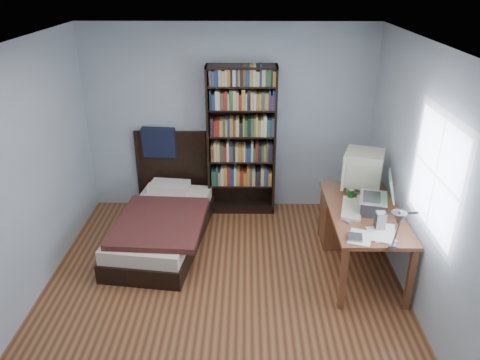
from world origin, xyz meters
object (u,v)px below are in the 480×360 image
at_px(keyboard, 351,209).
at_px(bookshelf, 241,141).
at_px(crt_monitor, 362,168).
at_px(laptop, 375,202).
at_px(soda_can, 351,195).
at_px(desk, 354,218).
at_px(speaker, 380,221).
at_px(bed, 163,220).
at_px(desk_lamp, 398,221).

distance_m(keyboard, bookshelf, 1.85).
bearing_deg(bookshelf, crt_monitor, -32.85).
distance_m(laptop, soda_can, 0.35).
height_order(desk, soda_can, soda_can).
relative_size(crt_monitor, soda_can, 4.30).
bearing_deg(soda_can, speaker, -75.67).
bearing_deg(bed, crt_monitor, -2.48).
bearing_deg(desk_lamp, speaker, 82.32).
distance_m(desk_lamp, keyboard, 1.23).
distance_m(laptop, bookshelf, 2.02).
xyz_separation_m(soda_can, bookshelf, (-1.23, 1.15, 0.21)).
distance_m(crt_monitor, bookshelf, 1.65).
height_order(crt_monitor, bed, crt_monitor).
xyz_separation_m(laptop, speaker, (-0.03, -0.34, -0.03)).
height_order(desk_lamp, keyboard, desk_lamp).
height_order(desk, bed, bed).
bearing_deg(crt_monitor, bookshelf, 147.15).
relative_size(speaker, bookshelf, 0.09).
xyz_separation_m(soda_can, bed, (-2.19, 0.36, -0.53)).
bearing_deg(bed, bookshelf, 39.65).
bearing_deg(desk_lamp, bed, 142.54).
bearing_deg(soda_can, desk, 57.57).
bearing_deg(desk_lamp, desk, 88.33).
height_order(speaker, soda_can, speaker).
bearing_deg(crt_monitor, desk_lamp, -93.46).
height_order(crt_monitor, keyboard, crt_monitor).
relative_size(desk_lamp, speaker, 3.42).
height_order(desk_lamp, bed, desk_lamp).
relative_size(laptop, keyboard, 0.85).
bearing_deg(desk, keyboard, -109.24).
bearing_deg(bookshelf, laptop, -45.44).
xyz_separation_m(laptop, soda_can, (-0.19, 0.29, -0.06)).
bearing_deg(keyboard, speaker, -49.09).
height_order(crt_monitor, bookshelf, bookshelf).
relative_size(laptop, bed, 0.21).
xyz_separation_m(crt_monitor, keyboard, (-0.20, -0.50, -0.26)).
bearing_deg(bookshelf, keyboard, -49.51).
bearing_deg(speaker, bed, 156.11).
xyz_separation_m(desk, keyboard, (-0.14, -0.41, 0.34)).
xyz_separation_m(desk, soda_can, (-0.11, -0.17, 0.38)).
relative_size(keyboard, bed, 0.25).
relative_size(desk, speaker, 8.16).
distance_m(laptop, desk_lamp, 1.15).
height_order(desk_lamp, speaker, desk_lamp).
relative_size(crt_monitor, desk_lamp, 0.87).
bearing_deg(desk, bed, 175.31).
bearing_deg(bookshelf, speaker, -52.05).
xyz_separation_m(desk, laptop, (0.08, -0.46, 0.44)).
height_order(desk_lamp, bookshelf, bookshelf).
bearing_deg(laptop, soda_can, 123.19).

